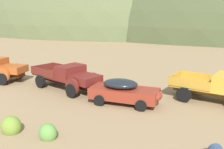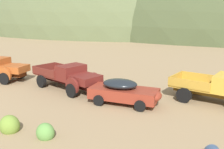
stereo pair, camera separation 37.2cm
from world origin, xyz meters
The scene contains 7 objects.
hill_far_right centered at (-26.28, 63.53, 0.00)m, with size 85.54×59.61×44.22m, color #56603D.
hill_distant centered at (5.00, 72.57, 0.00)m, with size 96.91×70.31×43.33m, color #424C2D.
truck_oxblood centered at (4.56, 7.60, 0.99)m, with size 6.22×3.55×1.89m.
car_rust_red centered at (9.39, 6.70, 0.81)m, with size 4.63×2.29×1.57m.
truck_faded_yellow centered at (14.81, 9.53, 0.99)m, with size 5.86×3.17×1.89m.
bush_between_trucks centered at (8.00, 0.92, 0.23)m, with size 0.89×0.83×0.91m.
bush_lone_scrub centered at (6.01, 0.62, 0.26)m, with size 1.01×0.91×1.04m.
Camera 1 is at (15.50, -7.62, 5.65)m, focal length 41.91 mm.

